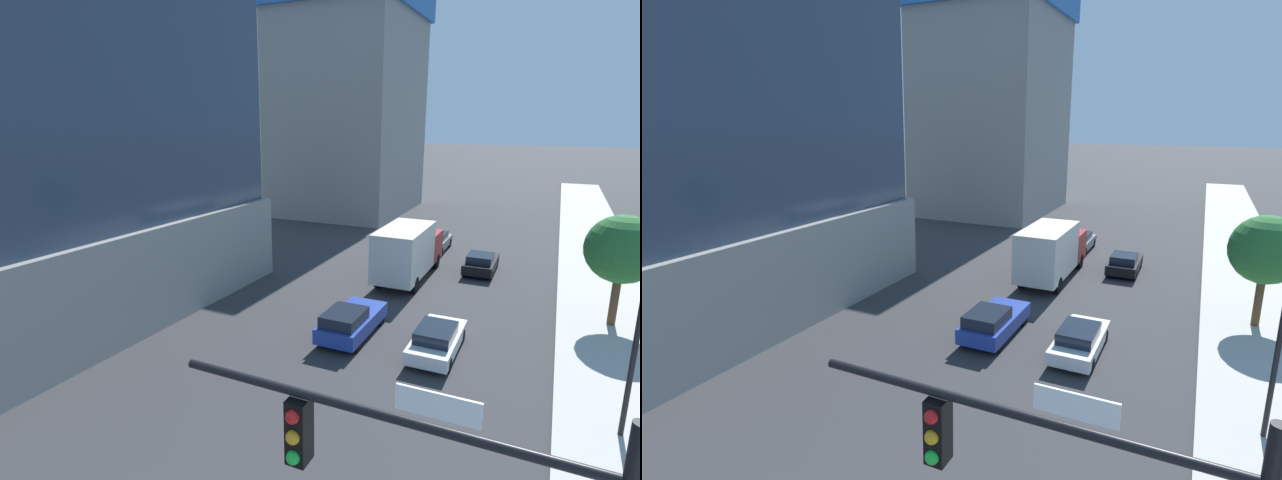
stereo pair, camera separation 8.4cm
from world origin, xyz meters
TOP-DOWN VIEW (x-y plane):
  - sidewalk at (8.99, 20.00)m, footprint 4.96×120.00m
  - construction_building at (-14.53, 45.61)m, footprint 13.14×16.26m
  - street_tree at (8.86, 22.36)m, footprint 3.21×3.21m
  - car_black at (1.95, 28.52)m, footprint 1.81×4.13m
  - car_white at (1.95, 16.00)m, footprint 1.76×4.34m
  - car_gray at (-1.98, 32.70)m, footprint 1.76×4.39m
  - car_blue at (-1.98, 15.96)m, footprint 1.87×4.52m
  - box_truck at (-1.98, 25.06)m, footprint 2.47×7.85m

SIDE VIEW (x-z plane):
  - sidewalk at x=8.99m, z-range 0.00..0.15m
  - car_white at x=1.95m, z-range 0.00..1.30m
  - car_black at x=1.95m, z-range 0.00..1.33m
  - car_gray at x=-1.98m, z-range 0.01..1.37m
  - car_blue at x=-1.98m, z-range 0.00..1.49m
  - box_truck at x=-1.98m, z-range 0.16..3.62m
  - street_tree at x=8.86m, z-range 1.19..6.52m
  - construction_building at x=-14.53m, z-range -2.74..28.19m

